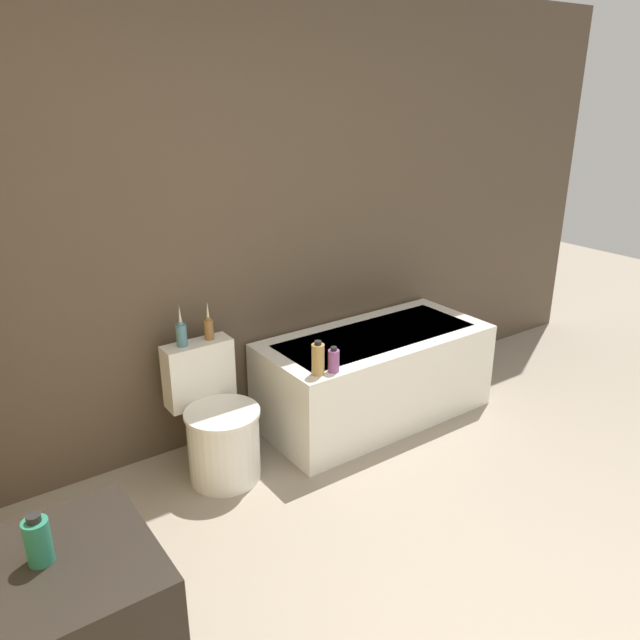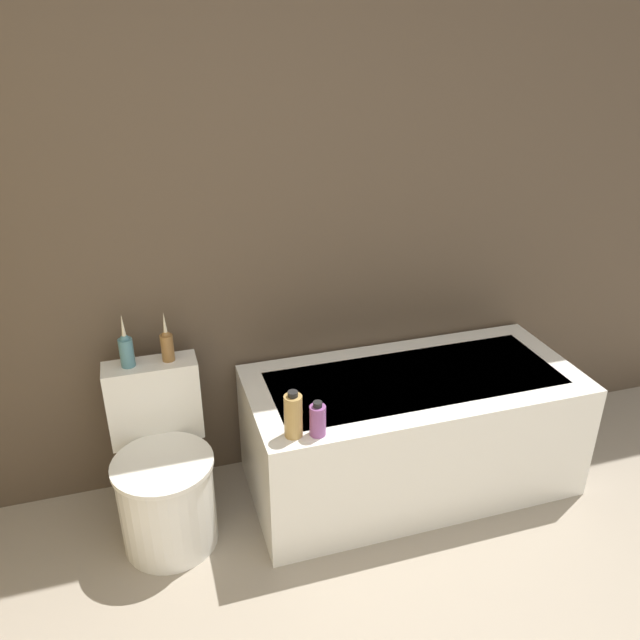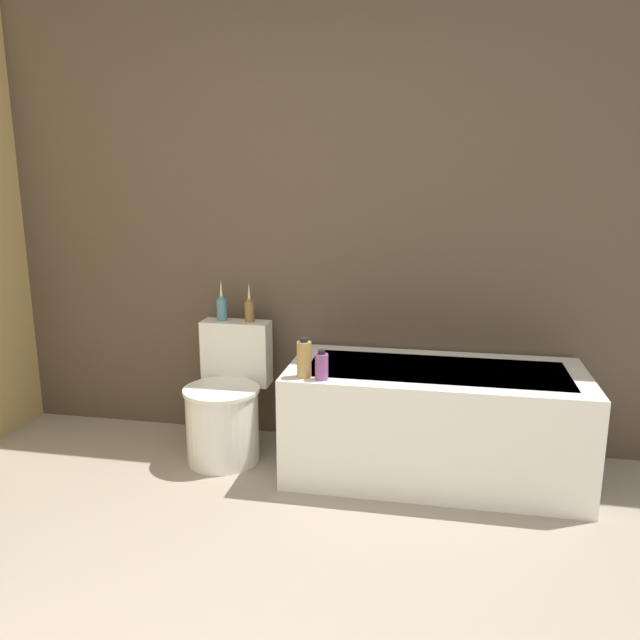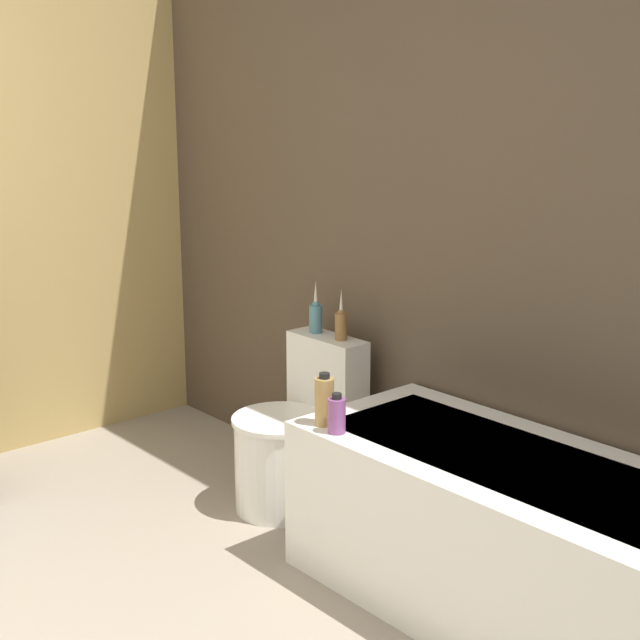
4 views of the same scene
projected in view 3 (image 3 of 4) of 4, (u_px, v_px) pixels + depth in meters
wall_back_tiled at (295, 215)px, 3.49m from camera, size 6.40×0.06×2.60m
bathtub at (434, 421)px, 3.19m from camera, size 1.48×0.68×0.57m
toilet at (226, 406)px, 3.40m from camera, size 0.41×0.54×0.72m
vase_gold at (222, 307)px, 3.50m from camera, size 0.06×0.06×0.23m
vase_silver at (249, 309)px, 3.47m from camera, size 0.05×0.05×0.22m
shampoo_bottle_tall at (304, 359)px, 2.98m from camera, size 0.07×0.07×0.19m
shampoo_bottle_short at (322, 366)px, 2.95m from camera, size 0.06×0.06×0.15m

